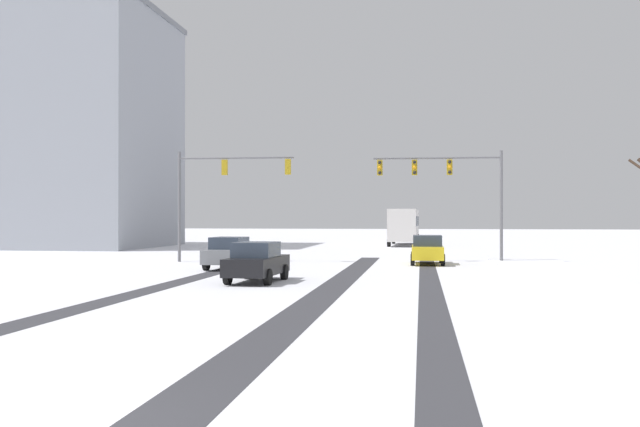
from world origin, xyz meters
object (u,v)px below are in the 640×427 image
car_black_third (257,262)px  traffic_signal_near_right (449,179)px  traffic_signal_near_left (219,182)px  car_yellow_cab_lead (427,250)px  bus_oncoming (404,224)px  car_grey_second (230,253)px  office_building_far_left_block (0,130)px

car_black_third → traffic_signal_near_right: bearing=59.0°
traffic_signal_near_left → car_yellow_cab_lead: (12.07, -0.16, -3.86)m
bus_oncoming → car_grey_second: bearing=-104.3°
car_black_third → office_building_far_left_block: 44.54m
car_black_third → office_building_far_left_block: (-31.37, 30.08, 9.76)m
car_yellow_cab_lead → office_building_far_left_block: bearing=154.3°
car_yellow_cab_lead → bus_oncoming: 26.60m
traffic_signal_near_left → bus_oncoming: (10.13, 26.34, -2.69)m
traffic_signal_near_left → bus_oncoming: bearing=69.0°
bus_oncoming → office_building_far_left_block: bearing=-167.5°
car_yellow_cab_lead → car_black_third: size_ratio=0.98×
traffic_signal_near_left → office_building_far_left_block: bearing=145.1°
car_yellow_cab_lead → office_building_far_left_block: (-38.27, 18.45, 9.76)m
traffic_signal_near_left → car_grey_second: (2.11, -5.09, -3.86)m
traffic_signal_near_left → car_grey_second: traffic_signal_near_left is taller
traffic_signal_near_left → office_building_far_left_block: 32.49m
traffic_signal_near_left → car_black_third: (5.16, -11.80, -3.86)m
bus_oncoming → office_building_far_left_block: size_ratio=0.37×
traffic_signal_near_right → office_building_far_left_block: (-39.54, 16.51, 5.74)m
traffic_signal_near_right → car_black_third: size_ratio=1.79×
car_grey_second → car_black_third: (3.05, -6.70, 0.00)m
traffic_signal_near_right → office_building_far_left_block: size_ratio=0.25×
car_yellow_cab_lead → car_black_third: same height
car_yellow_cab_lead → bus_oncoming: size_ratio=0.37×
traffic_signal_near_right → car_grey_second: bearing=-148.5°
car_black_third → bus_oncoming: size_ratio=0.38×
car_yellow_cab_lead → office_building_far_left_block: 43.59m
traffic_signal_near_right → car_yellow_cab_lead: bearing=-123.1°
traffic_signal_near_left → bus_oncoming: 28.35m
office_building_far_left_block → car_grey_second: bearing=-39.5°
car_black_third → car_grey_second: bearing=114.5°
traffic_signal_near_right → office_building_far_left_block: 43.23m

